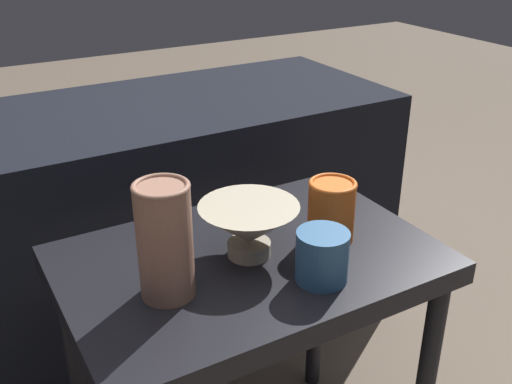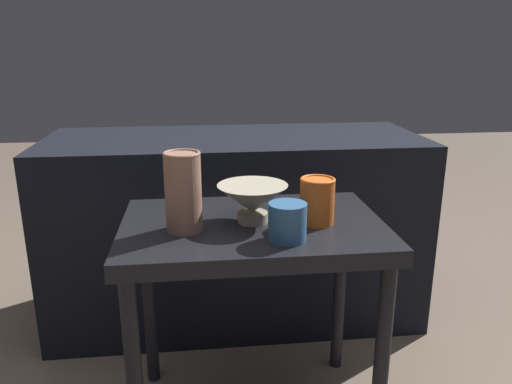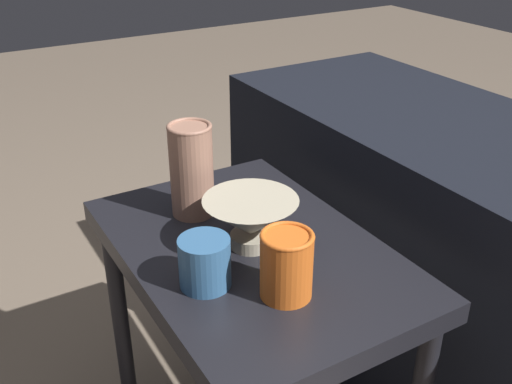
{
  "view_description": "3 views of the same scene",
  "coord_description": "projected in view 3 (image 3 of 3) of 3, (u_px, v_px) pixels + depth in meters",
  "views": [
    {
      "loc": [
        -0.42,
        -0.76,
        1.09
      ],
      "look_at": [
        0.02,
        0.02,
        0.66
      ],
      "focal_mm": 42.0,
      "sensor_mm": 36.0,
      "label": 1
    },
    {
      "loc": [
        -0.12,
        -1.12,
        0.97
      ],
      "look_at": [
        0.01,
        0.03,
        0.62
      ],
      "focal_mm": 35.0,
      "sensor_mm": 36.0,
      "label": 2
    },
    {
      "loc": [
        0.78,
        -0.45,
        1.13
      ],
      "look_at": [
        -0.02,
        0.02,
        0.65
      ],
      "focal_mm": 42.0,
      "sensor_mm": 36.0,
      "label": 3
    }
  ],
  "objects": [
    {
      "name": "bowl",
      "position": [
        250.0,
        217.0,
        1.05
      ],
      "size": [
        0.17,
        0.17,
        0.09
      ],
      "color": "#B2A88E",
      "rests_on": "table"
    },
    {
      "name": "table",
      "position": [
        251.0,
        280.0,
        1.1
      ],
      "size": [
        0.63,
        0.42,
        0.55
      ],
      "color": "black",
      "rests_on": "ground_plane"
    },
    {
      "name": "couch_backdrop",
      "position": [
        452.0,
        261.0,
        1.42
      ],
      "size": [
        1.28,
        0.5,
        0.66
      ],
      "color": "black",
      "rests_on": "ground_plane"
    },
    {
      "name": "vase_colorful_right",
      "position": [
        287.0,
        264.0,
        0.92
      ],
      "size": [
        0.08,
        0.08,
        0.11
      ],
      "color": "orange",
      "rests_on": "table"
    },
    {
      "name": "vase_textured_left",
      "position": [
        192.0,
        169.0,
        1.13
      ],
      "size": [
        0.08,
        0.08,
        0.18
      ],
      "color": "#996B56",
      "rests_on": "table"
    },
    {
      "name": "cup",
      "position": [
        205.0,
        262.0,
        0.95
      ],
      "size": [
        0.08,
        0.08,
        0.08
      ],
      "color": "#33608E",
      "rests_on": "table"
    }
  ]
}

